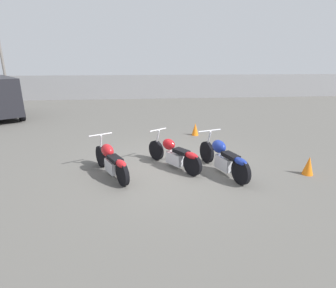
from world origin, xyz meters
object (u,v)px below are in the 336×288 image
(motorcycle_slot_2, at_px, (223,157))
(traffic_cone_far, at_px, (309,166))
(traffic_cone_near, at_px, (195,129))
(motorcycle_slot_0, at_px, (111,160))
(motorcycle_slot_1, at_px, (174,154))

(motorcycle_slot_2, relative_size, traffic_cone_far, 4.27)
(traffic_cone_near, distance_m, traffic_cone_far, 4.53)
(motorcycle_slot_0, bearing_deg, traffic_cone_far, -33.03)
(traffic_cone_far, bearing_deg, motorcycle_slot_1, 166.30)
(motorcycle_slot_0, bearing_deg, motorcycle_slot_1, -15.42)
(motorcycle_slot_2, bearing_deg, traffic_cone_far, -26.59)
(motorcycle_slot_1, xyz_separation_m, traffic_cone_far, (3.36, -0.82, -0.15))
(motorcycle_slot_0, xyz_separation_m, motorcycle_slot_2, (2.86, -0.11, 0.02))
(motorcycle_slot_2, bearing_deg, motorcycle_slot_1, 141.15)
(traffic_cone_near, bearing_deg, motorcycle_slot_0, -129.12)
(motorcycle_slot_0, bearing_deg, traffic_cone_near, 23.05)
(motorcycle_slot_1, height_order, traffic_cone_near, motorcycle_slot_1)
(motorcycle_slot_0, xyz_separation_m, traffic_cone_far, (5.01, -0.46, -0.17))
(motorcycle_slot_2, height_order, traffic_cone_near, motorcycle_slot_2)
(motorcycle_slot_1, relative_size, motorcycle_slot_2, 0.84)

